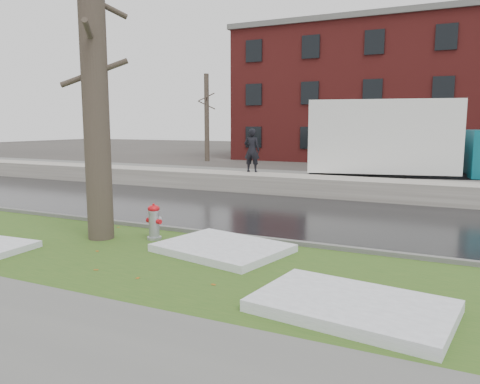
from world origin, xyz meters
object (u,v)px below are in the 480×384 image
at_px(tree, 94,76).
at_px(box_truck, 412,144).
at_px(fire_hydrant, 154,220).
at_px(worker, 252,150).

height_order(tree, box_truck, tree).
bearing_deg(fire_hydrant, tree, -151.77).
relative_size(tree, box_truck, 0.67).
height_order(box_truck, worker, box_truck).
distance_m(tree, box_truck, 13.53).
distance_m(fire_hydrant, box_truck, 12.55).
bearing_deg(fire_hydrant, worker, 107.47).
bearing_deg(tree, fire_hydrant, 20.61).
bearing_deg(tree, box_truck, 64.12).
distance_m(fire_hydrant, worker, 9.48).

